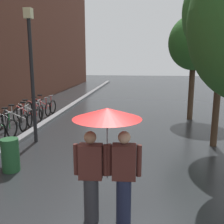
# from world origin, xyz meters

# --- Properties ---
(kerb_strip) EXTENTS (0.30, 36.00, 0.12)m
(kerb_strip) POSITION_xyz_m (-3.20, 10.00, 0.06)
(kerb_strip) COLOR slate
(kerb_strip) RESTS_ON ground
(street_tree_1) EXTENTS (2.44, 2.44, 5.66)m
(street_tree_1) POSITION_xyz_m (3.37, 4.73, 4.17)
(street_tree_1) COLOR #473323
(street_tree_1) RESTS_ON ground
(street_tree_2) EXTENTS (2.28, 2.28, 4.74)m
(street_tree_2) POSITION_xyz_m (3.25, 8.58, 3.49)
(street_tree_2) COLOR #473323
(street_tree_2) RESTS_ON ground
(parked_bicycle_3) EXTENTS (1.09, 0.71, 0.96)m
(parked_bicycle_3) POSITION_xyz_m (-4.08, 5.57, 0.38)
(parked_bicycle_3) COLOR black
(parked_bicycle_3) RESTS_ON ground
(parked_bicycle_4) EXTENTS (1.17, 0.84, 0.96)m
(parked_bicycle_4) POSITION_xyz_m (-4.14, 6.24, 0.38)
(parked_bicycle_4) COLOR black
(parked_bicycle_4) RESTS_ON ground
(parked_bicycle_5) EXTENTS (1.17, 0.85, 0.96)m
(parked_bicycle_5) POSITION_xyz_m (-4.00, 6.92, 0.38)
(parked_bicycle_5) COLOR black
(parked_bicycle_5) RESTS_ON ground
(parked_bicycle_6) EXTENTS (1.16, 0.83, 0.96)m
(parked_bicycle_6) POSITION_xyz_m (-4.18, 7.59, 0.38)
(parked_bicycle_6) COLOR black
(parked_bicycle_6) RESTS_ON ground
(parked_bicycle_7) EXTENTS (1.11, 0.75, 0.96)m
(parked_bicycle_7) POSITION_xyz_m (-4.12, 8.41, 0.38)
(parked_bicycle_7) COLOR black
(parked_bicycle_7) RESTS_ON ground
(parked_bicycle_8) EXTENTS (1.16, 0.83, 0.96)m
(parked_bicycle_8) POSITION_xyz_m (-4.13, 9.16, 0.38)
(parked_bicycle_8) COLOR black
(parked_bicycle_8) RESTS_ON ground
(couple_under_umbrella) EXTENTS (1.16, 1.15, 2.04)m
(couple_under_umbrella) POSITION_xyz_m (0.46, 0.31, 1.38)
(couple_under_umbrella) COLOR #2D2D33
(couple_under_umbrella) RESTS_ON ground
(street_lamp_post) EXTENTS (0.24, 0.24, 4.37)m
(street_lamp_post) POSITION_xyz_m (-2.60, 4.45, 2.55)
(street_lamp_post) COLOR black
(street_lamp_post) RESTS_ON ground
(litter_bin) EXTENTS (0.44, 0.44, 0.85)m
(litter_bin) POSITION_xyz_m (-2.26, 2.09, 0.42)
(litter_bin) COLOR #1E4C28
(litter_bin) RESTS_ON ground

